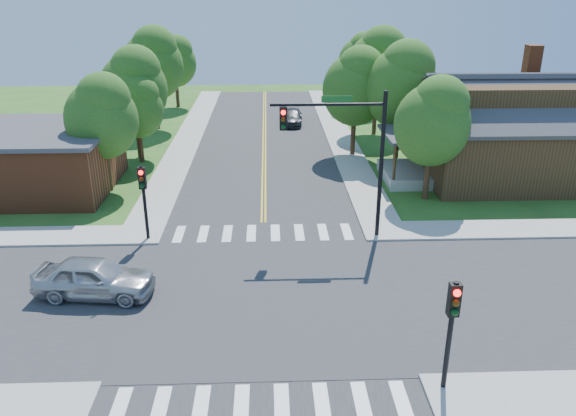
{
  "coord_description": "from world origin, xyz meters",
  "views": [
    {
      "loc": [
        0.3,
        -19.4,
        11.73
      ],
      "look_at": [
        1.16,
        4.14,
        2.2
      ],
      "focal_mm": 35.0,
      "sensor_mm": 36.0,
      "label": 1
    }
  ],
  "objects_px": {
    "house_ne": "(506,127)",
    "car_dgrey": "(292,117)",
    "signal_pole_se": "(452,317)",
    "car_silver": "(94,279)",
    "signal_pole_nw": "(143,189)",
    "signal_mast_ne": "(346,142)"
  },
  "relations": [
    {
      "from": "signal_mast_ne",
      "to": "car_dgrey",
      "type": "distance_m",
      "value": 24.07
    },
    {
      "from": "car_silver",
      "to": "car_dgrey",
      "type": "relative_size",
      "value": 1.08
    },
    {
      "from": "signal_pole_se",
      "to": "car_dgrey",
      "type": "xyz_separation_m",
      "value": [
        -3.19,
        34.86,
        -2.02
      ]
    },
    {
      "from": "signal_mast_ne",
      "to": "house_ne",
      "type": "relative_size",
      "value": 0.55
    },
    {
      "from": "house_ne",
      "to": "car_dgrey",
      "type": "distance_m",
      "value": 19.84
    },
    {
      "from": "signal_pole_nw",
      "to": "house_ne",
      "type": "xyz_separation_m",
      "value": [
        20.71,
        8.66,
        0.67
      ]
    },
    {
      "from": "signal_pole_nw",
      "to": "car_silver",
      "type": "bearing_deg",
      "value": -101.68
    },
    {
      "from": "signal_pole_nw",
      "to": "car_silver",
      "type": "xyz_separation_m",
      "value": [
        -1.07,
        -5.16,
        -1.86
      ]
    },
    {
      "from": "house_ne",
      "to": "car_dgrey",
      "type": "xyz_separation_m",
      "value": [
        -12.7,
        15.01,
        -2.69
      ]
    },
    {
      "from": "signal_pole_nw",
      "to": "house_ne",
      "type": "relative_size",
      "value": 0.29
    },
    {
      "from": "signal_mast_ne",
      "to": "signal_pole_nw",
      "type": "xyz_separation_m",
      "value": [
        -9.51,
        -0.01,
        -2.19
      ]
    },
    {
      "from": "car_dgrey",
      "to": "car_silver",
      "type": "bearing_deg",
      "value": -103.75
    },
    {
      "from": "signal_pole_se",
      "to": "house_ne",
      "type": "xyz_separation_m",
      "value": [
        9.51,
        19.86,
        0.67
      ]
    },
    {
      "from": "house_ne",
      "to": "car_dgrey",
      "type": "bearing_deg",
      "value": 130.25
    },
    {
      "from": "signal_mast_ne",
      "to": "house_ne",
      "type": "xyz_separation_m",
      "value": [
        11.19,
        8.65,
        -1.52
      ]
    },
    {
      "from": "car_silver",
      "to": "car_dgrey",
      "type": "distance_m",
      "value": 30.22
    },
    {
      "from": "signal_mast_ne",
      "to": "car_silver",
      "type": "distance_m",
      "value": 12.45
    },
    {
      "from": "car_dgrey",
      "to": "signal_pole_nw",
      "type": "bearing_deg",
      "value": -104.97
    },
    {
      "from": "signal_pole_se",
      "to": "car_silver",
      "type": "height_order",
      "value": "signal_pole_se"
    },
    {
      "from": "signal_pole_nw",
      "to": "car_silver",
      "type": "relative_size",
      "value": 0.77
    },
    {
      "from": "house_ne",
      "to": "car_silver",
      "type": "distance_m",
      "value": 25.91
    },
    {
      "from": "house_ne",
      "to": "signal_mast_ne",
      "type": "bearing_deg",
      "value": -142.32
    }
  ]
}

